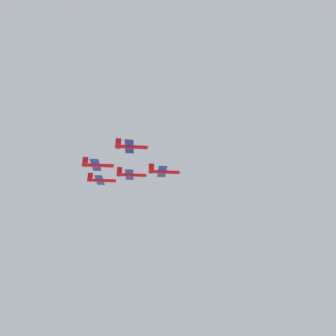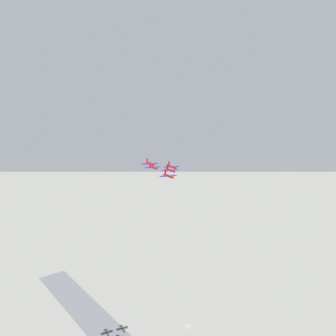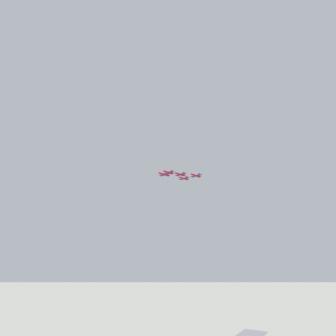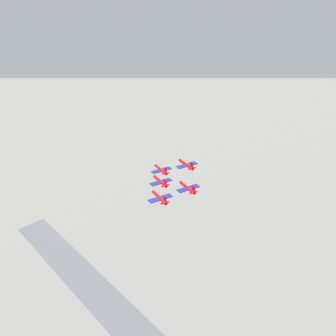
% 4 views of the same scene
% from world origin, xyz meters
% --- Properties ---
extents(jet_0, '(10.34, 10.03, 3.47)m').
position_xyz_m(jet_0, '(-40.41, 59.09, 140.43)').
color(jet_0, '#B20C14').
extents(jet_1, '(10.34, 10.03, 3.47)m').
position_xyz_m(jet_1, '(-31.78, 49.84, 141.44)').
color(jet_1, '#B20C14').
extents(jet_2, '(10.34, 10.03, 3.47)m').
position_xyz_m(jet_2, '(-28.13, 62.15, 146.09)').
color(jet_2, '#B20C14').
extents(jet_3, '(10.34, 10.03, 3.47)m').
position_xyz_m(jet_3, '(-23.14, 40.58, 141.41)').
color(jet_3, '#B20C14').
extents(jet_4, '(10.34, 10.03, 3.47)m').
position_xyz_m(jet_4, '(-19.49, 52.89, 141.99)').
color(jet_4, '#B20C14').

